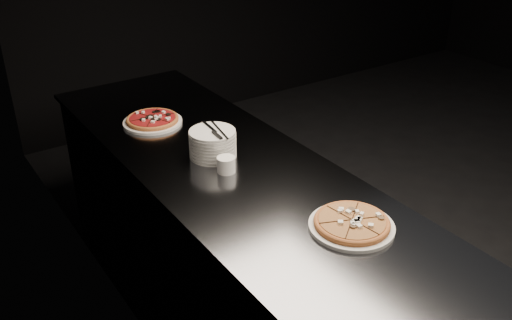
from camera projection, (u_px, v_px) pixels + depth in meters
floor at (498, 200)px, 3.88m from camera, size 5.00×5.00×0.00m
wall_left at (136, 72)px, 1.99m from camera, size 0.02×5.00×2.80m
counter at (232, 253)px, 2.61m from camera, size 0.74×2.44×0.92m
pizza_mushroom at (352, 224)px, 1.97m from camera, size 0.35×0.35×0.03m
pizza_tomato at (153, 120)px, 2.76m from camera, size 0.28×0.28×0.03m
plate_stack at (213, 144)px, 2.43m from camera, size 0.20×0.20×0.12m
cutlery at (216, 131)px, 2.40m from camera, size 0.09×0.21×0.01m
ramekin at (226, 164)px, 2.32m from camera, size 0.08×0.08×0.07m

